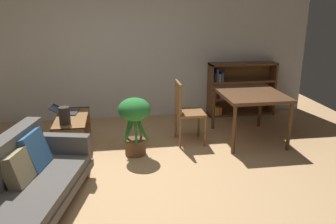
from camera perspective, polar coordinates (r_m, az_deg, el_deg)
The scene contains 10 objects.
ground_plane at distance 4.27m, azimuth -3.68°, elevation -11.82°, with size 8.16×8.16×0.00m, color tan.
back_wall_panel at distance 6.46m, azimuth -6.13°, elevation 10.86°, with size 6.80×0.10×2.70m, color silver.
fabric_couch at distance 3.75m, azimuth -24.05°, elevation -11.52°, with size 1.23×2.20×0.78m.
media_console at distance 5.23m, azimuth -15.47°, elevation -3.68°, with size 0.44×1.02×0.52m.
open_laptop at distance 5.36m, azimuth -16.59°, elevation 0.12°, with size 0.41×0.33×0.11m.
desk_speaker at distance 4.85m, azimuth -16.77°, elevation -0.57°, with size 0.15×0.15×0.24m.
potted_floor_plant at distance 4.86m, azimuth -5.56°, elevation -1.10°, with size 0.46×0.46×0.84m.
dining_table at distance 5.53m, azimuth 13.42°, elevation 2.43°, with size 0.94×1.16×0.77m.
dining_chair_near at distance 5.28m, azimuth 2.88°, elevation 0.56°, with size 0.42×0.46×0.97m.
bookshelf at distance 6.84m, azimuth 11.39°, elevation 3.76°, with size 1.29×0.31×1.02m.
Camera 1 is at (-0.30, -3.71, 2.09)m, focal length 36.79 mm.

